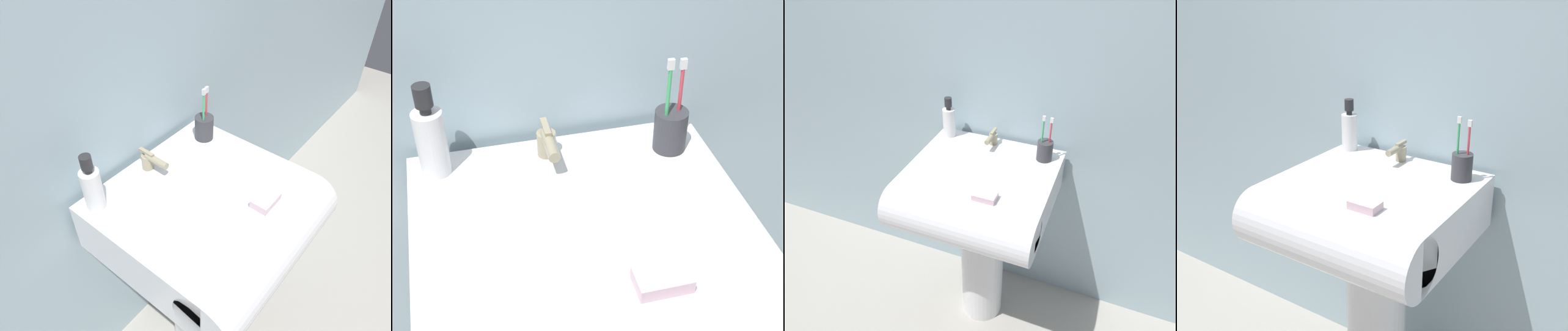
# 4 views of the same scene
# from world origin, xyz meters

# --- Properties ---
(ground_plane) EXTENTS (6.00, 6.00, 0.00)m
(ground_plane) POSITION_xyz_m (0.00, 0.00, 0.00)
(ground_plane) COLOR #ADA89E
(ground_plane) RESTS_ON ground
(wall_back) EXTENTS (5.00, 0.05, 2.40)m
(wall_back) POSITION_xyz_m (0.00, 0.29, 1.20)
(wall_back) COLOR #9EB7C1
(wall_back) RESTS_ON ground
(sink_pedestal) EXTENTS (0.20, 0.20, 0.72)m
(sink_pedestal) POSITION_xyz_m (0.00, 0.00, 0.36)
(sink_pedestal) COLOR white
(sink_pedestal) RESTS_ON ground
(sink_basin) EXTENTS (0.58, 0.57, 0.18)m
(sink_basin) POSITION_xyz_m (0.00, -0.06, 0.80)
(sink_basin) COLOR white
(sink_basin) RESTS_ON sink_pedestal
(faucet) EXTENTS (0.04, 0.11, 0.07)m
(faucet) POSITION_xyz_m (-0.02, 0.17, 0.93)
(faucet) COLOR tan
(faucet) RESTS_ON sink_basin
(toothbrush_cup) EXTENTS (0.06, 0.06, 0.20)m
(toothbrush_cup) POSITION_xyz_m (0.21, 0.15, 0.94)
(toothbrush_cup) COLOR #38383D
(toothbrush_cup) RESTS_ON sink_basin
(soap_bottle) EXTENTS (0.06, 0.06, 0.18)m
(soap_bottle) POSITION_xyz_m (-0.23, 0.18, 0.97)
(soap_bottle) COLOR white
(soap_bottle) RESTS_ON sink_basin
(bar_soap) EXTENTS (0.08, 0.05, 0.02)m
(bar_soap) POSITION_xyz_m (0.08, -0.18, 0.91)
(bar_soap) COLOR silver
(bar_soap) RESTS_ON sink_basin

